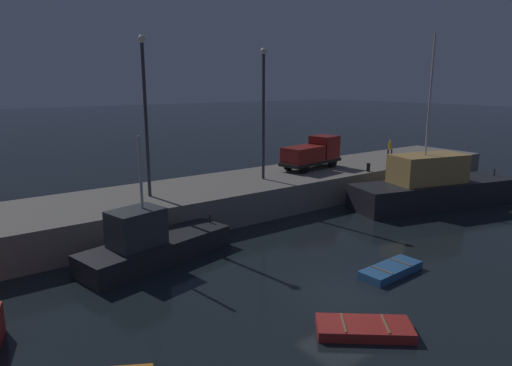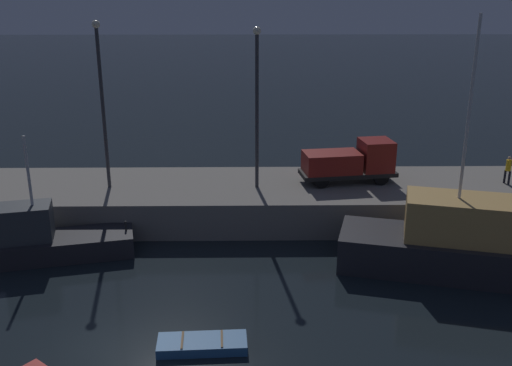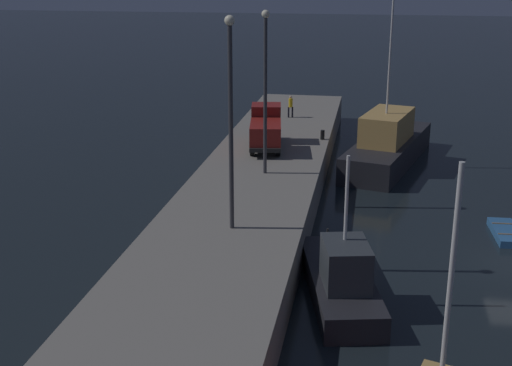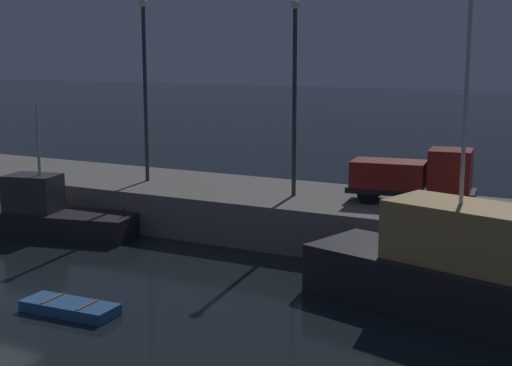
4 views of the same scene
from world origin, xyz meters
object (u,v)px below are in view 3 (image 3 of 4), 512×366
(lamp_post_east, at_px, (265,82))
(utility_truck, at_px, (266,129))
(dinghy_orange_near, at_px, (506,233))
(dockworker, at_px, (291,105))
(fishing_trawler_red, at_px, (388,145))
(bollard_central, at_px, (322,135))
(lamp_post_west, at_px, (231,111))
(fishing_boat_blue, at_px, (341,279))

(lamp_post_east, relative_size, utility_truck, 1.55)
(dinghy_orange_near, distance_m, lamp_post_east, 14.95)
(dinghy_orange_near, distance_m, dockworker, 21.84)
(fishing_trawler_red, xyz_separation_m, bollard_central, (-1.82, 4.41, 0.96))
(utility_truck, bearing_deg, lamp_post_west, -177.05)
(lamp_post_west, bearing_deg, fishing_trawler_red, -20.90)
(lamp_post_east, distance_m, bollard_central, 9.96)
(fishing_boat_blue, height_order, dockworker, fishing_boat_blue)
(bollard_central, bearing_deg, lamp_post_east, 162.55)
(bollard_central, bearing_deg, lamp_post_west, 170.82)
(lamp_post_west, height_order, dockworker, lamp_post_west)
(lamp_post_west, xyz_separation_m, bollard_central, (16.85, -2.72, -5.07))
(lamp_post_west, bearing_deg, dockworker, 0.67)
(fishing_boat_blue, relative_size, utility_truck, 1.43)
(fishing_boat_blue, height_order, utility_truck, fishing_boat_blue)
(dinghy_orange_near, relative_size, lamp_post_west, 0.37)
(utility_truck, bearing_deg, fishing_boat_blue, -160.39)
(lamp_post_west, xyz_separation_m, lamp_post_east, (8.58, -0.12, -0.18))
(dinghy_orange_near, distance_m, lamp_post_west, 16.24)
(lamp_post_west, relative_size, bollard_central, 14.67)
(dinghy_orange_near, distance_m, utility_truck, 16.20)
(dinghy_orange_near, xyz_separation_m, lamp_post_west, (-6.31, 13.10, 7.23))
(fishing_trawler_red, bearing_deg, utility_truck, 119.86)
(lamp_post_east, bearing_deg, fishing_boat_blue, -155.19)
(lamp_post_west, relative_size, lamp_post_east, 1.04)
(dockworker, bearing_deg, dinghy_orange_near, -141.87)
(fishing_trawler_red, distance_m, dinghy_orange_near, 13.78)
(fishing_trawler_red, bearing_deg, lamp_post_east, 145.23)
(fishing_trawler_red, height_order, dockworker, fishing_trawler_red)
(fishing_trawler_red, distance_m, utility_truck, 9.26)
(dinghy_orange_near, bearing_deg, bollard_central, 44.54)
(dinghy_orange_near, relative_size, bollard_central, 5.39)
(utility_truck, relative_size, dockworker, 3.48)
(utility_truck, distance_m, bollard_central, 4.48)
(lamp_post_east, height_order, bollard_central, lamp_post_east)
(lamp_post_west, bearing_deg, lamp_post_east, -0.81)
(lamp_post_west, height_order, bollard_central, lamp_post_west)
(utility_truck, bearing_deg, dinghy_orange_near, -119.58)
(fishing_boat_blue, xyz_separation_m, dockworker, (25.49, 5.35, 2.05))
(dinghy_orange_near, bearing_deg, dockworker, 38.13)
(dinghy_orange_near, relative_size, lamp_post_east, 0.38)
(dockworker, bearing_deg, bollard_central, -155.23)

